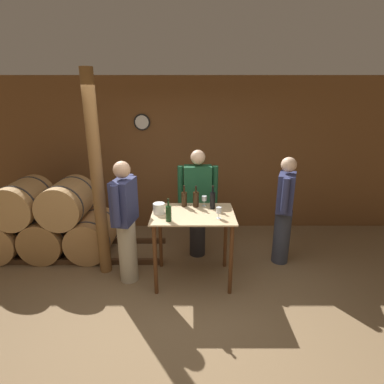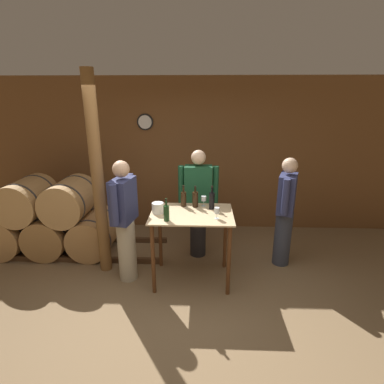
% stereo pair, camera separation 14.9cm
% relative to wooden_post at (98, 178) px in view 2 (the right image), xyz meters
% --- Properties ---
extents(ground_plane, '(14.00, 14.00, 0.00)m').
position_rel_wooden_post_xyz_m(ground_plane, '(1.05, -1.03, -1.35)').
color(ground_plane, brown).
extents(back_wall, '(8.40, 0.08, 2.70)m').
position_rel_wooden_post_xyz_m(back_wall, '(1.05, 1.56, 0.00)').
color(back_wall, brown).
rests_on(back_wall, ground_plane).
extents(barrel_rack, '(3.50, 0.83, 1.19)m').
position_rel_wooden_post_xyz_m(barrel_rack, '(-0.97, 0.50, -0.82)').
color(barrel_rack, '#4C331E').
rests_on(barrel_rack, ground_plane).
extents(tasting_table, '(1.04, 0.75, 0.96)m').
position_rel_wooden_post_xyz_m(tasting_table, '(1.24, -0.20, -0.58)').
color(tasting_table, '#D1B284').
rests_on(tasting_table, ground_plane).
extents(wooden_post, '(0.16, 0.16, 2.70)m').
position_rel_wooden_post_xyz_m(wooden_post, '(0.00, 0.00, 0.00)').
color(wooden_post, brown).
rests_on(wooden_post, ground_plane).
extents(wine_bottle_far_left, '(0.07, 0.07, 0.28)m').
position_rel_wooden_post_xyz_m(wine_bottle_far_left, '(0.95, -0.45, -0.29)').
color(wine_bottle_far_left, '#193819').
rests_on(wine_bottle_far_left, tasting_table).
extents(wine_bottle_left, '(0.07, 0.07, 0.29)m').
position_rel_wooden_post_xyz_m(wine_bottle_left, '(1.12, 0.04, -0.28)').
color(wine_bottle_left, black).
rests_on(wine_bottle_left, tasting_table).
extents(wine_bottle_center, '(0.08, 0.08, 0.29)m').
position_rel_wooden_post_xyz_m(wine_bottle_center, '(1.28, 0.03, -0.28)').
color(wine_bottle_center, black).
rests_on(wine_bottle_center, tasting_table).
extents(wine_bottle_right, '(0.07, 0.07, 0.32)m').
position_rel_wooden_post_xyz_m(wine_bottle_right, '(1.50, -0.04, -0.27)').
color(wine_bottle_right, black).
rests_on(wine_bottle_right, tasting_table).
extents(wine_glass_near_left, '(0.07, 0.07, 0.14)m').
position_rel_wooden_post_xyz_m(wine_glass_near_left, '(1.39, 0.06, -0.29)').
color(wine_glass_near_left, silver).
rests_on(wine_glass_near_left, tasting_table).
extents(wine_glass_near_center, '(0.06, 0.06, 0.14)m').
position_rel_wooden_post_xyz_m(wine_glass_near_center, '(1.55, -0.37, -0.29)').
color(wine_glass_near_center, silver).
rests_on(wine_glass_near_center, tasting_table).
extents(ice_bucket, '(0.15, 0.15, 0.13)m').
position_rel_wooden_post_xyz_m(ice_bucket, '(0.81, -0.21, -0.32)').
color(ice_bucket, white).
rests_on(ice_bucket, tasting_table).
extents(person_host, '(0.34, 0.56, 1.59)m').
position_rel_wooden_post_xyz_m(person_host, '(2.54, 0.25, -0.51)').
color(person_host, '#333847').
rests_on(person_host, ground_plane).
extents(person_visitor_with_scarf, '(0.29, 0.58, 1.63)m').
position_rel_wooden_post_xyz_m(person_visitor_with_scarf, '(0.38, -0.22, -0.49)').
color(person_visitor_with_scarf, '#B7AD93').
rests_on(person_visitor_with_scarf, ground_plane).
extents(person_visitor_bearded, '(0.59, 0.24, 1.65)m').
position_rel_wooden_post_xyz_m(person_visitor_bearded, '(1.31, 0.46, -0.48)').
color(person_visitor_bearded, '#232328').
rests_on(person_visitor_bearded, ground_plane).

